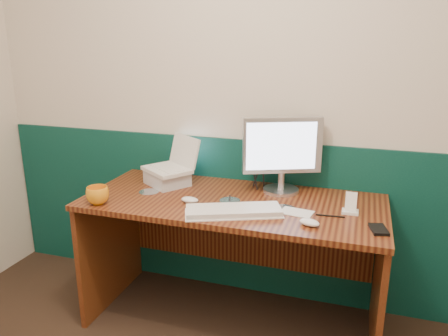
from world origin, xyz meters
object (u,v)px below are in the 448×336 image
(monitor, at_px, (282,154))
(camcorder, at_px, (259,170))
(laptop, at_px, (166,153))
(mug, at_px, (98,195))
(desk, at_px, (232,262))
(keyboard, at_px, (233,211))

(monitor, distance_m, camcorder, 0.18)
(laptop, distance_m, monitor, 0.67)
(mug, bearing_deg, laptop, 62.22)
(laptop, distance_m, camcorder, 0.54)
(laptop, bearing_deg, mug, -82.98)
(desk, bearing_deg, laptop, 163.89)
(laptop, xyz_separation_m, monitor, (0.66, 0.08, 0.03))
(monitor, distance_m, keyboard, 0.48)
(laptop, relative_size, mug, 2.27)
(monitor, xyz_separation_m, camcorder, (-0.14, 0.03, -0.11))
(camcorder, bearing_deg, desk, -106.02)
(desk, relative_size, monitor, 3.68)
(keyboard, distance_m, camcorder, 0.44)
(mug, bearing_deg, camcorder, 34.76)
(monitor, height_order, keyboard, monitor)
(mug, bearing_deg, monitor, 28.84)
(desk, height_order, keyboard, keyboard)
(desk, distance_m, mug, 0.82)
(laptop, bearing_deg, camcorder, 46.81)
(camcorder, bearing_deg, monitor, -8.81)
(keyboard, bearing_deg, monitor, 45.43)
(laptop, xyz_separation_m, mug, (-0.21, -0.40, -0.15))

